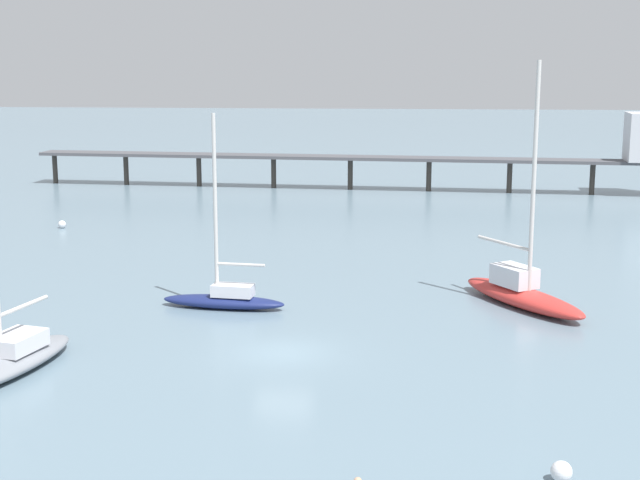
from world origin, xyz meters
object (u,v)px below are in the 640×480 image
object	(u,v)px
sailboat_navy	(225,295)
sailboat_gray	(9,357)
pier	(502,148)
sailboat_red	(521,290)
mooring_buoy_mid	(561,472)
mooring_buoy_near	(62,224)

from	to	relation	value
sailboat_navy	sailboat_gray	bearing A→B (deg)	-123.38
pier	sailboat_red	xyz separation A→B (m)	(-3.23, -41.55, -3.47)
sailboat_gray	mooring_buoy_mid	distance (m)	22.45
sailboat_red	sailboat_gray	bearing A→B (deg)	-150.96
mooring_buoy_mid	pier	bearing A→B (deg)	85.80
mooring_buoy_near	sailboat_navy	bearing A→B (deg)	-51.94
mooring_buoy_near	mooring_buoy_mid	bearing A→B (deg)	-52.47
sailboat_navy	sailboat_red	bearing A→B (deg)	6.80
sailboat_red	sailboat_navy	bearing A→B (deg)	-173.20
sailboat_red	sailboat_gray	xyz separation A→B (m)	(-22.26, -12.36, -0.18)
sailboat_gray	pier	bearing A→B (deg)	64.69
mooring_buoy_mid	sailboat_gray	bearing A→B (deg)	158.86
pier	sailboat_red	size ratio (longest dim) A/B	5.04
pier	sailboat_gray	bearing A→B (deg)	-115.31
sailboat_red	sailboat_gray	distance (m)	25.46
pier	mooring_buoy_near	world-z (taller)	pier
sailboat_gray	sailboat_navy	size ratio (longest dim) A/B	1.04
mooring_buoy_mid	mooring_buoy_near	size ratio (longest dim) A/B	1.13
sailboat_gray	mooring_buoy_mid	size ratio (longest dim) A/B	15.60
sailboat_gray	sailboat_navy	distance (m)	12.61
sailboat_red	mooring_buoy_mid	world-z (taller)	sailboat_red
sailboat_red	mooring_buoy_mid	distance (m)	20.50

